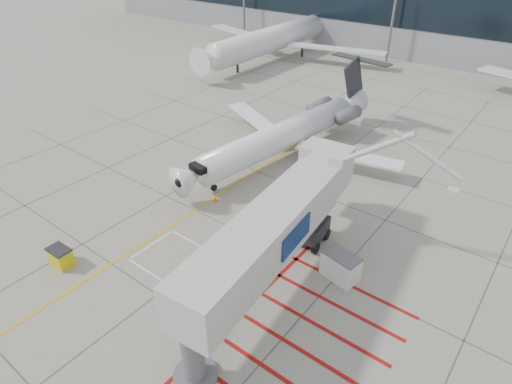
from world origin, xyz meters
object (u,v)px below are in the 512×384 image
Objects in this scene: regional_jet at (268,128)px; pushback_tug at (192,284)px; spill_bin at (61,257)px; jet_bridge at (264,245)px.

pushback_tug is (6.11, -16.11, -3.08)m from regional_jet.
regional_jet is 17.51m from pushback_tug.
pushback_tug is 1.36× the size of spill_bin.
pushback_tug is at bearing -151.85° from jet_bridge.
spill_bin is at bearing -90.24° from regional_jet.
regional_jet is 20.09m from spill_bin.
regional_jet is 1.44× the size of jet_bridge.
jet_bridge is at bearing -47.19° from regional_jet.
jet_bridge reaches higher than spill_bin.
spill_bin is (-12.34, -6.07, -3.24)m from jet_bridge.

